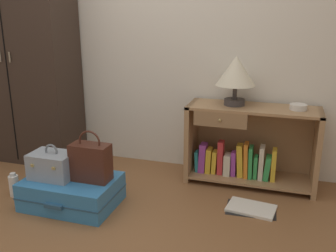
% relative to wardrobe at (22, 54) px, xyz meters
% --- Properties ---
extents(ground_plane, '(9.00, 9.00, 0.00)m').
position_rel_wardrobe_xyz_m(ground_plane, '(1.18, -1.20, -1.02)').
color(ground_plane, brown).
extents(back_wall, '(6.40, 0.10, 2.60)m').
position_rel_wardrobe_xyz_m(back_wall, '(1.18, 0.30, 0.28)').
color(back_wall, silver).
rests_on(back_wall, ground_plane).
extents(wardrobe, '(0.98, 0.47, 2.05)m').
position_rel_wardrobe_xyz_m(wardrobe, '(0.00, 0.00, 0.00)').
color(wardrobe, '#33261E').
rests_on(wardrobe, ground_plane).
extents(bookshelf, '(1.06, 0.39, 0.67)m').
position_rel_wardrobe_xyz_m(bookshelf, '(2.12, 0.04, -0.71)').
color(bookshelf, '#A37A51').
rests_on(bookshelf, ground_plane).
extents(table_lamp, '(0.32, 0.32, 0.40)m').
position_rel_wardrobe_xyz_m(table_lamp, '(1.99, 0.05, -0.09)').
color(table_lamp, '#3D3838').
rests_on(table_lamp, bookshelf).
extents(bowl, '(0.13, 0.13, 0.04)m').
position_rel_wardrobe_xyz_m(bowl, '(2.49, 0.04, -0.33)').
color(bowl, silver).
rests_on(bowl, bookshelf).
extents(suitcase_large, '(0.68, 0.49, 0.21)m').
position_rel_wardrobe_xyz_m(suitcase_large, '(0.92, -0.76, -0.92)').
color(suitcase_large, teal).
rests_on(suitcase_large, ground_plane).
extents(train_case, '(0.32, 0.23, 0.26)m').
position_rel_wardrobe_xyz_m(train_case, '(0.78, -0.78, -0.71)').
color(train_case, '#8E99A3').
rests_on(train_case, suitcase_large).
extents(handbag, '(0.29, 0.15, 0.38)m').
position_rel_wardrobe_xyz_m(handbag, '(1.08, -0.74, -0.67)').
color(handbag, '#472319').
rests_on(handbag, suitcase_large).
extents(bottle, '(0.08, 0.08, 0.19)m').
position_rel_wardrobe_xyz_m(bottle, '(0.40, -0.77, -0.93)').
color(bottle, white).
rests_on(bottle, ground_plane).
extents(open_book_on_floor, '(0.37, 0.27, 0.02)m').
position_rel_wardrobe_xyz_m(open_book_on_floor, '(2.22, -0.44, -1.01)').
color(open_book_on_floor, white).
rests_on(open_book_on_floor, ground_plane).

